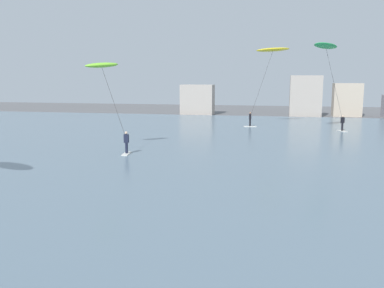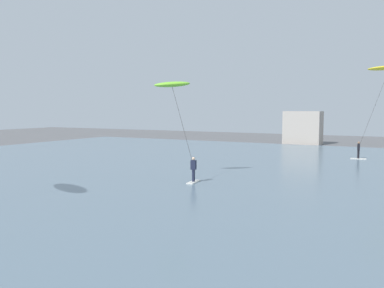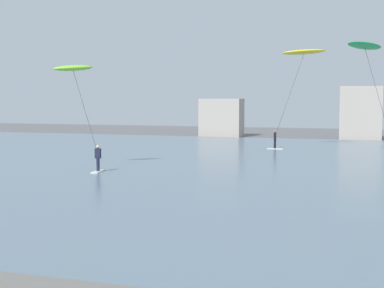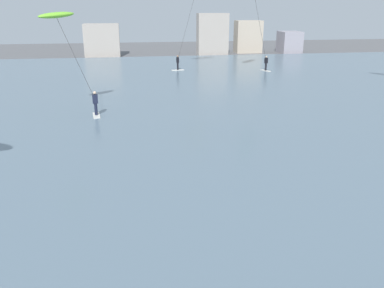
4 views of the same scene
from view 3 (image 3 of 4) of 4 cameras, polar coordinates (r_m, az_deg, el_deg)
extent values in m
cube|color=slate|center=(36.73, 4.94, -2.34)|extent=(84.00, 52.00, 0.10)
cube|color=#A89E93|center=(65.80, 3.09, 2.75)|extent=(4.93, 2.86, 4.52)
cube|color=#A89E93|center=(63.00, 17.13, 3.08)|extent=(4.45, 2.13, 5.89)
cube|color=silver|center=(34.04, -9.72, -2.82)|extent=(0.59, 1.44, 0.06)
cylinder|color=#191E33|center=(33.99, -9.73, -2.12)|extent=(0.20, 0.20, 0.78)
cube|color=#191E33|center=(33.91, -9.75, -0.96)|extent=(0.36, 0.26, 0.60)
sphere|color=beige|center=(33.87, -9.76, -0.27)|extent=(0.20, 0.20, 0.20)
cylinder|color=#333333|center=(34.53, -11.01, 3.30)|extent=(2.03, 0.71, 5.14)
ellipsoid|color=#7AD133|center=(35.36, -12.25, 7.72)|extent=(2.42, 2.08, 0.51)
cube|color=silver|center=(49.17, 8.60, -0.48)|extent=(1.46, 0.69, 0.06)
cylinder|color=black|center=(49.13, 8.60, 0.01)|extent=(0.20, 0.20, 0.78)
cube|color=black|center=(49.08, 8.61, 0.81)|extent=(0.28, 0.37, 0.60)
sphere|color=#9E7051|center=(49.05, 8.62, 1.29)|extent=(0.20, 0.20, 0.20)
cylinder|color=#333333|center=(49.43, 10.09, 5.01)|extent=(2.31, 1.33, 7.33)
ellipsoid|color=yellow|center=(50.10, 11.57, 9.35)|extent=(4.10, 2.63, 0.76)
cylinder|color=#333333|center=(45.81, 18.74, 4.87)|extent=(2.19, 1.04, 7.35)
ellipsoid|color=green|center=(45.49, 17.50, 9.72)|extent=(3.34, 4.00, 0.85)
camera|label=1|loc=(6.04, -46.19, 12.55)|focal=37.71mm
camera|label=2|loc=(7.56, -7.45, 6.47)|focal=38.46mm
camera|label=4|loc=(14.16, -59.01, 12.73)|focal=37.62mm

